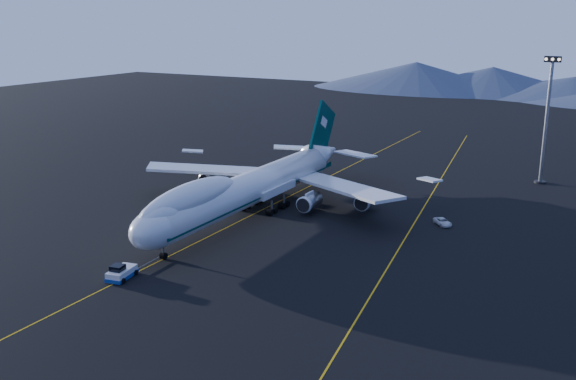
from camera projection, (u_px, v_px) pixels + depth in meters
The scene contains 7 objects.
ground at pixel (250, 216), 126.30m from camera, with size 500.00×500.00×0.00m, color black.
taxiway_line_main at pixel (250, 216), 126.30m from camera, with size 0.25×220.00×0.01m, color #D0990C.
taxiway_line_side at pixel (413, 225), 120.86m from camera, with size 0.25×200.00×0.01m, color #D0990C.
boeing_747 at pixel (250, 187), 124.80m from camera, with size 59.62×72.43×19.37m.
pushback_tug at pixel (122, 274), 96.12m from camera, with size 3.71×5.61×2.27m.
service_van at pixel (443, 222), 120.64m from camera, with size 2.07×4.49×1.25m, color silver.
floodlight_mast at pixel (546, 120), 147.37m from camera, with size 3.63×2.72×29.38m.
Camera 1 is at (64.43, -102.15, 38.03)m, focal length 40.00 mm.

